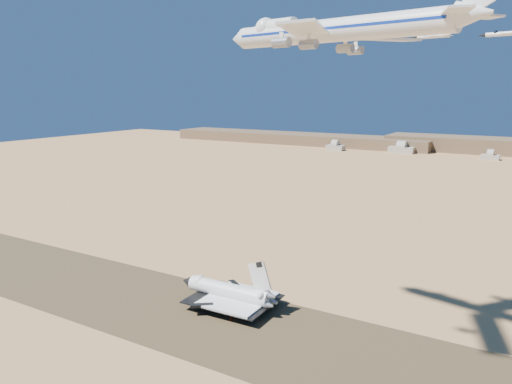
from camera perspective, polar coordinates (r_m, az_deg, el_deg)
The scene contains 10 objects.
ground at distance 176.60m, azimuth -6.47°, elevation -13.92°, with size 1200.00×1200.00×0.00m, color tan.
runway at distance 176.59m, azimuth -6.47°, elevation -13.91°, with size 600.00×50.00×0.06m, color brown.
hangars at distance 629.71m, azimuth 15.80°, elevation 4.71°, with size 200.50×29.50×30.00m.
shuttle at distance 181.16m, azimuth -3.20°, elevation -11.40°, with size 38.78×24.14×19.13m.
carrier_747 at distance 139.98m, azimuth 8.13°, elevation 17.78°, with size 77.24×58.53×19.18m.
crew_a at distance 176.44m, azimuth -2.55°, elevation -13.56°, with size 0.61×0.40×1.67m, color #D23F0C.
crew_b at distance 173.69m, azimuth -2.50°, elevation -13.98°, with size 0.82×0.47×1.68m, color #D23F0C.
crew_c at distance 171.46m, azimuth -2.90°, elevation -14.33°, with size 1.02×0.52×1.75m, color #D23F0C.
chase_jet_c at distance 180.78m, azimuth 19.53°, elevation 16.43°, with size 13.62×7.81×3.45m.
chase_jet_d at distance 197.43m, azimuth 26.56°, elevation 15.89°, with size 16.38×9.37×4.14m.
Camera 1 is at (97.69, -125.99, 75.97)m, focal length 35.00 mm.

